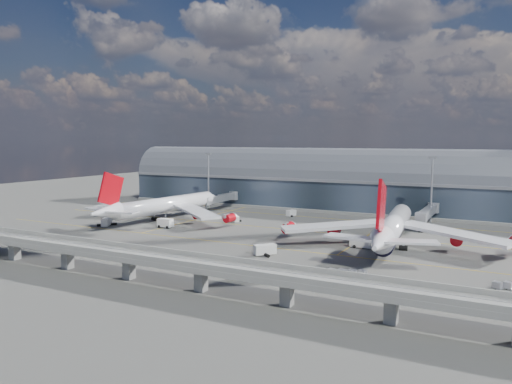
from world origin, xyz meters
The scene contains 19 objects.
ground centered at (0.00, 0.00, 0.00)m, with size 500.00×500.00×0.00m, color #474744.
taxi_lines centered at (0.00, 22.11, 0.01)m, with size 200.00×80.12×0.01m.
terminal centered at (0.00, 77.99, 11.34)m, with size 200.00×30.00×28.00m.
guideway centered at (0.00, -55.00, 5.29)m, with size 220.00×8.50×7.20m.
floodlight_mast_left centered at (-50.00, 55.00, 13.63)m, with size 3.00×0.70×25.70m.
floodlight_mast_right centered at (50.00, 55.00, 13.63)m, with size 3.00×0.70×25.70m.
airliner_left centered at (-45.21, 14.65, 6.03)m, with size 65.93×69.31×21.11m.
airliner_right centered at (46.38, 6.82, 5.97)m, with size 69.37×72.54×23.01m.
jet_bridge_left centered at (-41.48, 53.12, 5.18)m, with size 4.40×28.00×7.25m.
jet_bridge_right centered at (49.67, 51.18, 5.18)m, with size 4.40×32.00×7.25m.
service_truck_0 centered at (-55.82, -4.91, 1.56)m, with size 5.61×7.56×3.03m.
service_truck_1 centered at (-34.28, 2.19, 1.66)m, with size 5.70×2.87×3.30m.
service_truck_2 centered at (39.45, 2.11, 1.62)m, with size 8.69×2.92×3.12m.
service_truck_3 centered at (17.27, -19.39, 1.53)m, with size 5.79×6.26×2.99m.
service_truck_4 centered at (-4.46, 47.95, 1.33)m, with size 3.06×4.89×2.63m.
service_truck_5 centered at (-18.28, 24.67, 1.28)m, with size 5.33×4.72×2.51m.
cargo_train_0 centered at (15.44, -15.32, 1.01)m, with size 5.86×4.42×1.94m.
cargo_train_1 centered at (44.03, -29.44, 0.81)m, with size 9.33×4.24×1.55m.
cargo_train_2 centered at (76.76, -23.65, 0.80)m, with size 4.70×3.12×1.53m.
Camera 1 is at (78.47, -140.84, 32.23)m, focal length 35.00 mm.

